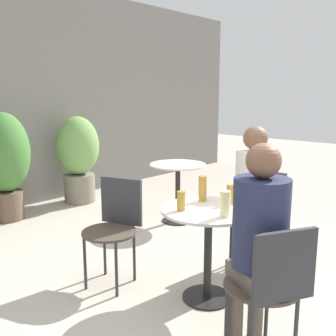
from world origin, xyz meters
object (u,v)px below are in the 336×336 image
seated_person_0 (259,232)px  beer_glass_1 (181,201)px  potted_plant_2 (78,155)px  cafe_table_far (178,179)px  beer_glass_2 (225,204)px  potted_plant_1 (4,159)px  seated_person_1 (253,186)px  bistro_chair_2 (115,220)px  bistro_chair_0 (272,282)px  beer_glass_0 (203,189)px  beer_glass_3 (230,194)px  cafe_table_near (208,231)px  bistro_chair_1 (260,209)px

seated_person_0 → beer_glass_1: size_ratio=9.02×
potted_plant_2 → cafe_table_far: bearing=-80.2°
beer_glass_2 → potted_plant_1: bearing=90.5°
potted_plant_2 → seated_person_1: bearing=-95.7°
seated_person_0 → beer_glass_1: seated_person_0 is taller
cafe_table_far → bistro_chair_2: (-1.50, -0.61, -0.00)m
bistro_chair_0 → beer_glass_2: 0.66m
bistro_chair_0 → beer_glass_0: 1.05m
beer_glass_1 → potted_plant_2: size_ratio=0.12×
beer_glass_3 → cafe_table_near: bearing=166.3°
beer_glass_2 → potted_plant_2: (1.03, 3.15, -0.12)m
beer_glass_0 → potted_plant_2: 2.91m
cafe_table_near → beer_glass_2: (-0.08, -0.19, 0.26)m
bistro_chair_1 → beer_glass_3: (-0.60, -0.07, 0.26)m
bistro_chair_0 → potted_plant_2: bearing=-81.8°
beer_glass_0 → bistro_chair_0: bearing=-120.7°
seated_person_0 → potted_plant_2: 3.75m
bistro_chair_0 → beer_glass_0: bearing=-92.4°
cafe_table_far → bistro_chair_2: 1.62m
beer_glass_2 → potted_plant_1: potted_plant_1 is taller
beer_glass_3 → potted_plant_2: bearing=76.0°
potted_plant_2 → seated_person_0: bearing=-109.7°
bistro_chair_0 → beer_glass_1: 0.89m
bistro_chair_0 → beer_glass_1: (0.21, 0.83, 0.26)m
bistro_chair_2 → cafe_table_near: bearing=1.2°
bistro_chair_0 → beer_glass_2: beer_glass_2 is taller
bistro_chair_1 → beer_glass_0: bearing=-103.1°
bistro_chair_0 → bistro_chair_1: bearing=-120.0°
cafe_table_far → beer_glass_1: (-1.40, -1.23, 0.25)m
seated_person_1 → bistro_chair_2: bearing=-129.6°
beer_glass_3 → bistro_chair_1: bearing=7.0°
cafe_table_near → cafe_table_far: (1.23, 1.35, -0.01)m
potted_plant_2 → beer_glass_2: bearing=-108.2°
potted_plant_1 → potted_plant_2: potted_plant_1 is taller
bistro_chair_0 → beer_glass_2: (0.30, 0.52, 0.28)m
bistro_chair_0 → beer_glass_3: bearing=-103.3°
cafe_table_far → beer_glass_3: beer_glass_3 is taller
cafe_table_far → bistro_chair_2: size_ratio=0.83×
cafe_table_far → bistro_chair_0: size_ratio=0.83×
bistro_chair_2 → seated_person_1: size_ratio=0.67×
bistro_chair_0 → seated_person_1: (1.04, 0.73, 0.24)m
beer_glass_1 → potted_plant_2: 3.05m
bistro_chair_0 → beer_glass_0: (0.51, 0.87, 0.29)m
cafe_table_near → seated_person_0: size_ratio=0.56×
cafe_table_far → bistro_chair_0: 2.61m
beer_glass_1 → seated_person_0: bearing=-101.4°
seated_person_1 → potted_plant_1: size_ratio=0.96×
beer_glass_2 → beer_glass_3: bearing=27.0°
cafe_table_near → cafe_table_far: bearing=47.6°
cafe_table_far → potted_plant_2: bearing=99.8°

